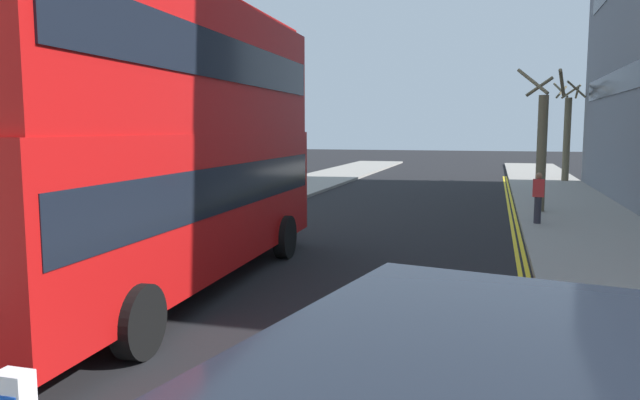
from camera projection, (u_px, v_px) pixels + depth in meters
The scene contains 8 objects.
sidewalk_right at pixel (614, 256), 14.70m from camera, with size 4.00×80.00×0.14m, color gray.
sidewalk_left at pixel (143, 231), 18.27m from camera, with size 4.00×80.00×0.14m, color gray.
kerb_line_outer at pixel (527, 271), 13.37m from camera, with size 0.10×56.00×0.01m, color yellow.
kerb_line_inner at pixel (520, 271), 13.42m from camera, with size 0.10×56.00×0.01m, color yellow.
double_decker_bus_away at pixel (169, 134), 11.48m from camera, with size 3.08×10.88×5.64m.
pedestrian_far at pixel (538, 197), 19.17m from camera, with size 0.34×0.22×1.62m.
street_tree_near at pixel (542, 147), 21.89m from camera, with size 1.74×1.63×5.14m.
street_tree_mid at pixel (567, 134), 34.90m from camera, with size 1.79×1.66×5.68m.
Camera 1 is at (3.62, 0.15, 3.13)m, focal length 34.05 mm.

